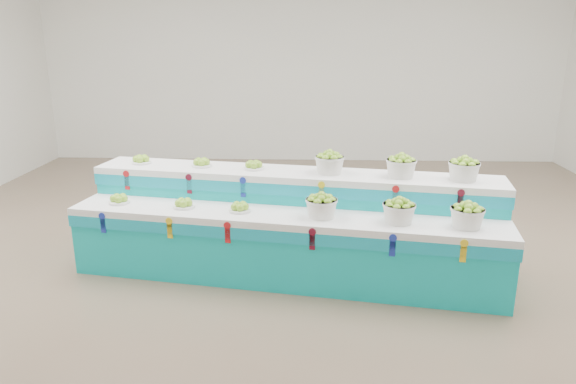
{
  "coord_description": "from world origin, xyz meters",
  "views": [
    {
      "loc": [
        0.13,
        -5.35,
        2.4
      ],
      "look_at": [
        -0.07,
        -0.22,
        0.87
      ],
      "focal_mm": 32.67,
      "sensor_mm": 36.0,
      "label": 1
    }
  ],
  "objects_px": {
    "display_stand": "(288,225)",
    "basket_lower_left": "(321,206)",
    "basket_upper_right": "(464,169)",
    "plate_upper_mid": "(202,162)"
  },
  "relations": [
    {
      "from": "display_stand",
      "to": "basket_lower_left",
      "type": "xyz_separation_m",
      "value": [
        0.33,
        -0.33,
        0.32
      ]
    },
    {
      "from": "plate_upper_mid",
      "to": "basket_upper_right",
      "type": "bearing_deg",
      "value": -9.66
    },
    {
      "from": "display_stand",
      "to": "plate_upper_mid",
      "type": "height_order",
      "value": "plate_upper_mid"
    },
    {
      "from": "basket_lower_left",
      "to": "plate_upper_mid",
      "type": "relative_size",
      "value": 1.39
    },
    {
      "from": "display_stand",
      "to": "basket_lower_left",
      "type": "height_order",
      "value": "display_stand"
    },
    {
      "from": "plate_upper_mid",
      "to": "basket_upper_right",
      "type": "distance_m",
      "value": 2.76
    },
    {
      "from": "basket_lower_left",
      "to": "plate_upper_mid",
      "type": "bearing_deg",
      "value": 149.41
    },
    {
      "from": "display_stand",
      "to": "basket_upper_right",
      "type": "height_order",
      "value": "basket_upper_right"
    },
    {
      "from": "basket_lower_left",
      "to": "basket_upper_right",
      "type": "bearing_deg",
      "value": 12.32
    },
    {
      "from": "basket_upper_right",
      "to": "display_stand",
      "type": "bearing_deg",
      "value": 179.25
    }
  ]
}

